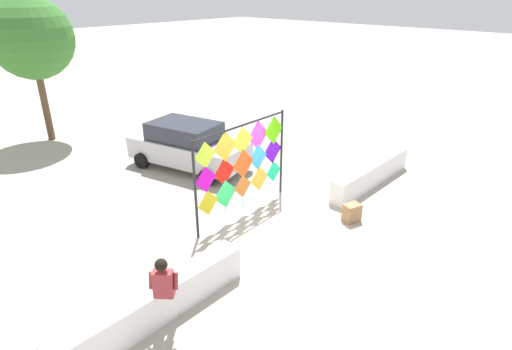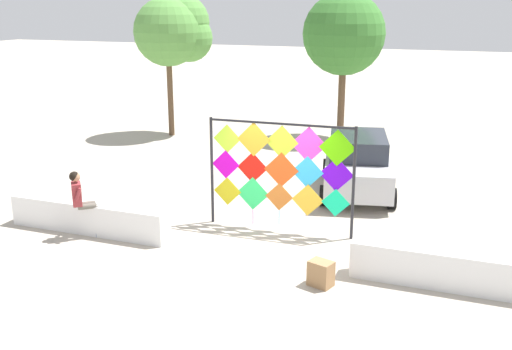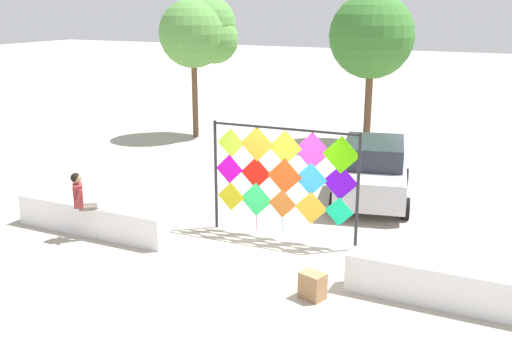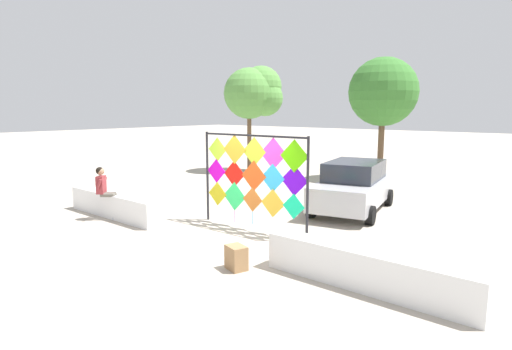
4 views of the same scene
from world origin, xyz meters
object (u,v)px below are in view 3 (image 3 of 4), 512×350
object	(u,v)px
parked_car	(373,170)
tree_broadleaf	(371,38)
tree_far_right	(201,32)
kite_display_rack	(285,172)
seated_vendor	(84,200)
cardboard_box_large	(312,286)

from	to	relation	value
parked_car	tree_broadleaf	distance (m)	7.58
parked_car	tree_far_right	world-z (taller)	tree_far_right
kite_display_rack	tree_broadleaf	distance (m)	10.62
seated_vendor	cardboard_box_large	world-z (taller)	seated_vendor
kite_display_rack	tree_broadleaf	size ratio (longest dim) A/B	0.62
seated_vendor	tree_broadleaf	distance (m)	13.05
seated_vendor	tree_broadleaf	world-z (taller)	tree_broadleaf
kite_display_rack	parked_car	world-z (taller)	kite_display_rack
parked_car	tree_far_right	size ratio (longest dim) A/B	0.80
cardboard_box_large	tree_broadleaf	world-z (taller)	tree_broadleaf
kite_display_rack	tree_far_right	world-z (taller)	tree_far_right
seated_vendor	parked_car	bearing A→B (deg)	48.08
parked_car	tree_far_right	bearing A→B (deg)	148.84
tree_broadleaf	kite_display_rack	bearing A→B (deg)	-84.66
parked_car	seated_vendor	bearing A→B (deg)	-131.92
seated_vendor	cardboard_box_large	distance (m)	5.77
tree_broadleaf	parked_car	bearing A→B (deg)	-73.00
parked_car	cardboard_box_large	bearing A→B (deg)	-84.65
seated_vendor	tree_far_right	size ratio (longest dim) A/B	0.28
seated_vendor	tree_far_right	distance (m)	11.67
tree_broadleaf	tree_far_right	world-z (taller)	tree_broadleaf
tree_far_right	cardboard_box_large	bearing A→B (deg)	-51.56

